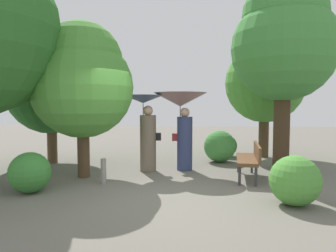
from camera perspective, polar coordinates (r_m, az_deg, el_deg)
name	(u,v)px	position (r m, az deg, el deg)	size (l,w,h in m)	color
ground_plane	(154,196)	(6.02, -2.65, -12.87)	(40.00, 40.00, 0.00)	#6B665B
person_left	(146,122)	(8.05, -4.15, 0.78)	(1.08, 1.08, 2.00)	#6B5B4C
person_right	(181,111)	(8.15, 2.51, 2.90)	(1.42, 1.42, 2.07)	navy
park_bench	(250,157)	(7.48, 15.05, -5.68)	(0.65, 1.54, 0.83)	#38383D
tree_near_left	(51,84)	(9.83, -21.00, 7.29)	(2.58, 2.58, 3.79)	brown
tree_near_right	(265,77)	(10.77, 17.59, 8.70)	(2.60, 2.60, 4.17)	#4C3823
tree_mid_left	(82,79)	(7.63, -15.69, 8.38)	(2.42, 2.42, 3.71)	#4C3823
tree_mid_right	(284,39)	(9.05, 20.74, 14.86)	(2.79, 2.79, 5.22)	#42301E
bush_path_left	(30,173)	(6.71, -24.33, -7.90)	(0.81, 0.81, 0.81)	#387F33
bush_path_right	(295,181)	(5.80, 22.55, -9.36)	(0.87, 0.87, 0.87)	#4C9338
bush_behind_bench	(226,146)	(10.59, 10.77, -3.63)	(0.73, 0.73, 0.73)	#2D6B28
bush_far_side	(220,146)	(9.51, 9.61, -3.76)	(0.97, 0.97, 0.97)	#428C3D
path_marker_post	(103,171)	(7.01, -11.92, -8.21)	(0.12, 0.12, 0.55)	gray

